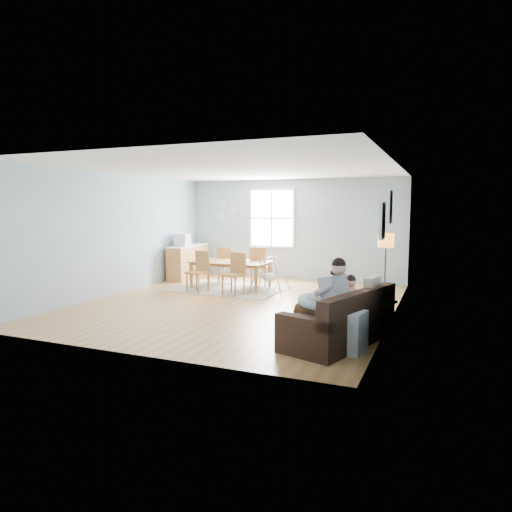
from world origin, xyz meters
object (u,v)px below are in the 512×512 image
at_px(sofa, 342,324).
at_px(father, 325,299).
at_px(chair_sw, 200,269).
at_px(chair_nw, 226,263).
at_px(floor_lamp, 386,247).
at_px(dining_table, 230,275).
at_px(chair_se, 235,271).
at_px(baby_swing, 270,277).
at_px(monitor, 183,240).
at_px(chair_ne, 259,263).
at_px(toddler, 345,295).
at_px(storage_cube, 345,331).
at_px(counter, 188,261).

relative_size(sofa, father, 1.66).
relative_size(chair_sw, chair_nw, 1.00).
relative_size(father, floor_lamp, 0.87).
distance_m(father, dining_table, 4.87).
bearing_deg(chair_sw, chair_nw, 87.80).
bearing_deg(chair_se, chair_nw, 123.78).
distance_m(dining_table, baby_swing, 1.06).
distance_m(dining_table, chair_sw, 0.81).
height_order(floor_lamp, monitor, floor_lamp).
relative_size(chair_nw, chair_ne, 0.96).
xyz_separation_m(toddler, storage_cube, (0.12, -0.56, -0.39)).
relative_size(floor_lamp, chair_ne, 1.49).
height_order(chair_se, monitor, monitor).
bearing_deg(chair_nw, chair_ne, -2.56).
bearing_deg(chair_sw, chair_se, -2.27).
xyz_separation_m(toddler, chair_se, (-2.97, 2.54, -0.13)).
bearing_deg(father, chair_ne, 122.67).
bearing_deg(father, sofa, 48.28).
bearing_deg(chair_se, toddler, -40.63).
relative_size(sofa, counter, 1.27).
xyz_separation_m(sofa, monitor, (-5.18, 4.11, 0.80)).
relative_size(counter, baby_swing, 1.91).
bearing_deg(toddler, chair_ne, 127.34).
height_order(toddler, floor_lamp, floor_lamp).
distance_m(toddler, baby_swing, 3.91).
height_order(sofa, counter, counter).
bearing_deg(chair_nw, chair_sw, -92.20).
distance_m(toddler, monitor, 6.49).
bearing_deg(baby_swing, chair_se, -137.56).
bearing_deg(chair_ne, monitor, 177.66).
distance_m(father, storage_cube, 0.52).
bearing_deg(father, counter, 137.08).
height_order(sofa, floor_lamp, floor_lamp).
bearing_deg(sofa, counter, 139.64).
distance_m(floor_lamp, monitor, 5.74).
bearing_deg(dining_table, chair_nw, 123.29).
bearing_deg(floor_lamp, chair_se, 173.96).
height_order(floor_lamp, chair_nw, floor_lamp).
height_order(dining_table, chair_sw, chair_sw).
bearing_deg(sofa, chair_sw, 144.57).
relative_size(father, dining_table, 0.68).
bearing_deg(floor_lamp, chair_ne, 153.28).
height_order(floor_lamp, chair_se, floor_lamp).
bearing_deg(baby_swing, chair_sw, -161.41).
bearing_deg(counter, sofa, -40.36).
distance_m(dining_table, chair_ne, 0.83).
bearing_deg(baby_swing, chair_nw, 152.78).
xyz_separation_m(sofa, counter, (-5.20, 4.42, 0.19)).
relative_size(storage_cube, chair_se, 0.60).
relative_size(chair_nw, baby_swing, 1.08).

